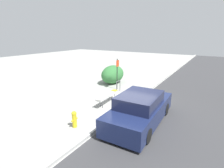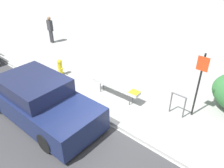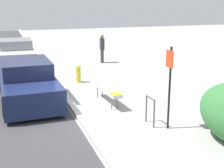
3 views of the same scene
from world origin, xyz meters
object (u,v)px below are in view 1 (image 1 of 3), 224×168
object	(u,v)px
sign_post	(117,71)
fire_hydrant	(74,119)
bench	(108,95)
bike_rack	(118,85)
parked_car_near	(140,109)

from	to	relation	value
sign_post	fire_hydrant	distance (m)	6.02
bench	bike_rack	bearing A→B (deg)	11.29
bench	sign_post	bearing A→B (deg)	15.95
bench	parked_car_near	xyz separation A→B (m)	(-1.21, -2.56, 0.16)
fire_hydrant	parked_car_near	bearing A→B (deg)	-50.19
sign_post	parked_car_near	world-z (taller)	sign_post
parked_car_near	sign_post	bearing A→B (deg)	40.16
bike_rack	parked_car_near	xyz separation A→B (m)	(-3.49, -3.12, 0.15)
bench	fire_hydrant	distance (m)	3.14
fire_hydrant	bench	bearing A→B (deg)	4.90
bench	bike_rack	world-z (taller)	bike_rack
bench	parked_car_near	bearing A→B (deg)	-117.64
parked_car_near	bike_rack	bearing A→B (deg)	40.46
bike_rack	sign_post	distance (m)	1.04
bench	sign_post	size ratio (longest dim) A/B	0.89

